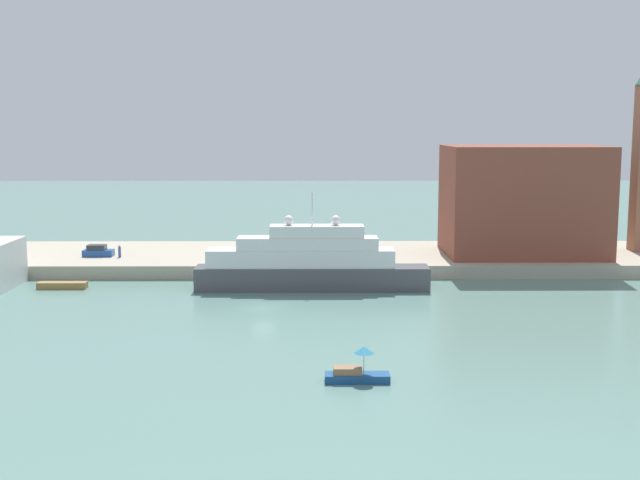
{
  "coord_description": "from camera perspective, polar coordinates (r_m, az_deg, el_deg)",
  "views": [
    {
      "loc": [
        5.45,
        -84.53,
        19.34
      ],
      "look_at": [
        6.07,
        6.0,
        6.48
      ],
      "focal_mm": 45.45,
      "sensor_mm": 36.0,
      "label": 1
    }
  ],
  "objects": [
    {
      "name": "large_yacht",
      "position": [
        95.77,
        -0.8,
        -1.69
      ],
      "size": [
        27.59,
        3.99,
        11.56
      ],
      "color": "#4C4C51",
      "rests_on": "ground"
    },
    {
      "name": "small_motorboat",
      "position": [
        62.32,
        2.58,
        -9.26
      ],
      "size": [
        4.93,
        1.52,
        2.77
      ],
      "color": "navy",
      "rests_on": "ground"
    },
    {
      "name": "person_figure",
      "position": [
        111.98,
        -13.93,
        -0.8
      ],
      "size": [
        0.36,
        0.36,
        1.68
      ],
      "color": "#334C8C",
      "rests_on": "quay_dock"
    },
    {
      "name": "ground",
      "position": [
        86.88,
        -3.99,
        -4.8
      ],
      "size": [
        400.0,
        400.0,
        0.0
      ],
      "primitive_type": "plane",
      "color": "slate"
    },
    {
      "name": "harbor_building",
      "position": [
        114.12,
        14.11,
        2.72
      ],
      "size": [
        21.06,
        14.08,
        14.85
      ],
      "primitive_type": "cube",
      "color": "brown",
      "rests_on": "quay_dock"
    },
    {
      "name": "mooring_bollard",
      "position": [
        103.49,
        -2.98,
        -1.48
      ],
      "size": [
        0.44,
        0.44,
        0.88
      ],
      "primitive_type": "cylinder",
      "color": "black",
      "rests_on": "quay_dock"
    },
    {
      "name": "work_barge",
      "position": [
        101.5,
        -17.69,
        -3.06
      ],
      "size": [
        5.81,
        1.41,
        0.8
      ],
      "primitive_type": "cube",
      "color": "olive",
      "rests_on": "ground"
    },
    {
      "name": "parked_car",
      "position": [
        113.69,
        -15.37,
        -0.77
      ],
      "size": [
        4.01,
        1.85,
        1.58
      ],
      "color": "#1E4C99",
      "rests_on": "quay_dock"
    },
    {
      "name": "quay_dock",
      "position": [
        113.29,
        -3.14,
        -1.31
      ],
      "size": [
        110.0,
        22.24,
        1.73
      ],
      "primitive_type": "cube",
      "color": "#ADA38E",
      "rests_on": "ground"
    }
  ]
}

